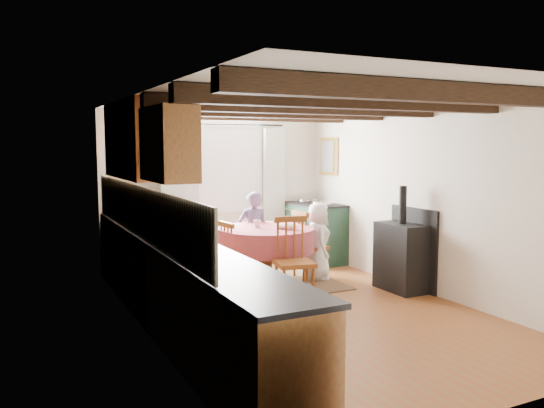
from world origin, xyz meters
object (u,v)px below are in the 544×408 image
chair_near (295,260)px  child_right (318,241)px  chair_left (215,258)px  chair_right (310,244)px  dining_table (266,257)px  cast_iron_stove (402,238)px  child_far (253,234)px  aga_range (314,232)px  cup (257,224)px

chair_near → child_right: size_ratio=0.95×
chair_left → chair_right: size_ratio=0.94×
dining_table → chair_left: bearing=-174.4°
chair_right → child_right: 0.14m
cast_iron_stove → child_far: (-1.37, 1.63, -0.07)m
aga_range → child_right: 1.19m
chair_left → aga_range: aga_range is taller
chair_left → chair_right: chair_right is taller
chair_near → dining_table: bearing=97.9°
dining_table → child_right: 0.81m
dining_table → chair_right: (0.74, 0.09, 0.09)m
chair_right → cast_iron_stove: 1.34m
chair_near → child_right: child_right is taller
cup → chair_near: bearing=-87.8°
chair_left → cast_iron_stove: cast_iron_stove is taller
child_far → cup: bearing=83.8°
chair_left → cup: bearing=97.8°
cast_iron_stove → aga_range: bearing=93.1°
aga_range → cup: aga_range is taller
chair_left → child_right: child_right is taller
aga_range → child_far: bearing=-162.0°
aga_range → cast_iron_stove: bearing=-86.9°
chair_left → cast_iron_stove: (2.22, -0.95, 0.23)m
dining_table → cast_iron_stove: (1.46, -1.02, 0.29)m
chair_right → cup: bearing=87.9°
child_right → child_far: bearing=64.9°
chair_left → aga_range: 2.37m
cast_iron_stove → chair_right: bearing=123.1°
chair_near → chair_left: bearing=141.7°
dining_table → chair_near: chair_near is taller
child_right → cast_iron_stove: bearing=-128.9°
chair_near → cup: size_ratio=9.69×
aga_range → child_far: size_ratio=0.86×
chair_near → cast_iron_stove: bearing=6.2°
chair_near → aga_range: (1.40, 1.91, -0.03)m
aga_range → child_right: size_ratio=0.97×
dining_table → cast_iron_stove: cast_iron_stove is taller
child_right → chair_near: bearing=152.6°
chair_right → child_far: size_ratio=0.80×
chair_left → child_far: (0.84, 0.68, 0.16)m
cast_iron_stove → cup: size_ratio=12.85×
chair_left → chair_right: (1.49, 0.16, 0.03)m
child_right → cup: size_ratio=10.22×
cup → child_far: bearing=71.0°
chair_right → chair_near: bearing=138.9°
dining_table → aga_range: size_ratio=1.23×
chair_near → chair_left: size_ratio=1.13×
child_far → child_right: size_ratio=1.12×
aga_range → chair_left: bearing=-152.6°
dining_table → cast_iron_stove: 1.81m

